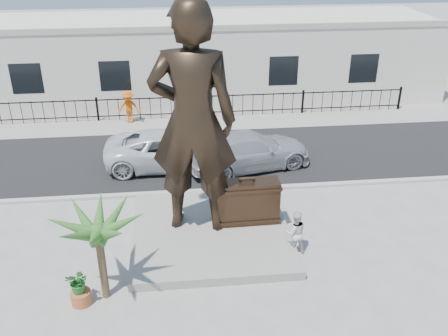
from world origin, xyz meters
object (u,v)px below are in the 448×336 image
at_px(statue, 193,121).
at_px(suitcase, 246,202).
at_px(car_white, 171,149).
at_px(tourist, 295,232).

bearing_deg(statue, suitcase, -171.48).
relative_size(suitcase, car_white, 0.39).
bearing_deg(tourist, car_white, -62.19).
relative_size(statue, car_white, 1.34).
xyz_separation_m(tourist, car_white, (-3.82, 6.67, 0.04)).
bearing_deg(statue, car_white, -72.08).
height_order(suitcase, car_white, suitcase).
distance_m(statue, suitcase, 3.43).
xyz_separation_m(statue, tourist, (3.07, -1.52, -3.30)).
xyz_separation_m(suitcase, car_white, (-2.47, 5.19, -0.28)).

